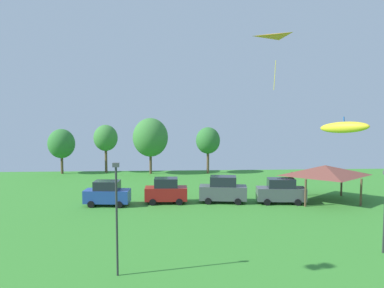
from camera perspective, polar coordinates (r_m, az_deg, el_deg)
kite_flying_0 at (r=28.40m, az=20.55°, el=2.21°), size 2.75×3.14×1.18m
kite_flying_6 at (r=39.40m, az=12.05°, el=12.56°), size 3.32×3.10×3.82m
parked_car_leftmost at (r=39.68m, az=-11.82°, el=-6.81°), size 4.41×2.30×2.39m
parked_car_second_from_left at (r=39.91m, az=-3.67°, el=-6.59°), size 4.10×2.06×2.48m
parked_car_third_from_left at (r=40.17m, az=4.37°, el=-6.42°), size 4.79×2.46×2.62m
parked_car_rightmost_in_row at (r=40.65m, az=12.38°, el=-6.49°), size 4.82×2.29×2.46m
park_pavilion at (r=42.60m, az=18.17°, el=-3.54°), size 6.95×5.69×3.60m
light_post_1 at (r=22.91m, az=-10.53°, el=-9.45°), size 0.36×0.20×6.31m
treeline_tree_0 at (r=60.09m, az=-17.86°, el=0.04°), size 3.77×3.77×6.35m
treeline_tree_1 at (r=59.50m, az=-12.03°, el=0.81°), size 3.42×3.42×6.89m
treeline_tree_2 at (r=57.44m, az=-5.86°, el=0.92°), size 4.95×4.95×7.88m
treeline_tree_3 at (r=57.39m, az=2.26°, el=0.47°), size 3.41×3.41×6.59m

